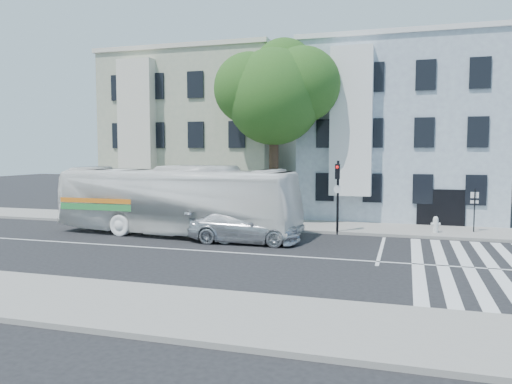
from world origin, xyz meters
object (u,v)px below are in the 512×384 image
at_px(sedan, 244,226).
at_px(fire_hydrant, 436,224).
at_px(traffic_signal, 338,187).
at_px(bus, 176,200).

relative_size(sedan, fire_hydrant, 6.37).
xyz_separation_m(traffic_signal, fire_hydrant, (4.90, 1.28, -1.91)).
bearing_deg(bus, fire_hydrant, -69.24).
relative_size(bus, traffic_signal, 3.36).
bearing_deg(sedan, fire_hydrant, -63.57).
relative_size(traffic_signal, fire_hydrant, 4.56).
distance_m(sedan, traffic_signal, 5.55).
distance_m(sedan, fire_hydrant, 10.06).
height_order(bus, traffic_signal, traffic_signal).
bearing_deg(sedan, bus, 73.54).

